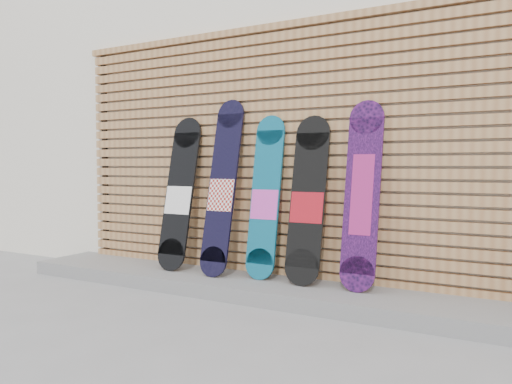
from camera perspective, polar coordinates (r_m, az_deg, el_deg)
ground at (r=3.61m, az=-3.14°, el=-14.25°), size 80.00×80.00×0.00m
building at (r=6.60m, az=17.22°, el=9.22°), size 12.00×5.00×3.60m
concrete_step at (r=4.23m, az=0.05°, el=-10.80°), size 4.60×0.70×0.12m
slat_wall at (r=4.37m, az=1.88°, el=4.81°), size 4.26×0.08×2.29m
snowboard_0 at (r=4.66m, az=-8.74°, el=-0.20°), size 0.30×0.35×1.41m
snowboard_1 at (r=4.37m, az=-3.90°, el=0.50°), size 0.26×0.37×1.55m
snowboard_2 at (r=4.23m, az=1.07°, el=-0.64°), size 0.26×0.27×1.39m
snowboard_3 at (r=4.04m, az=5.92°, el=-0.96°), size 0.29×0.30×1.37m
snowboard_4 at (r=3.90m, az=12.04°, el=-0.29°), size 0.27×0.28×1.46m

